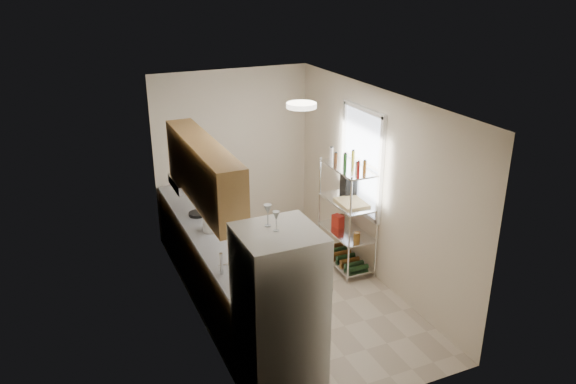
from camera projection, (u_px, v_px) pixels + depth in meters
name	position (u px, v px, depth m)	size (l,w,h in m)	color
room	(290.00, 201.00, 6.96)	(2.52, 4.42, 2.62)	#C2B29D
counter_run	(212.00, 260.00, 7.30)	(0.63, 3.51, 0.90)	#A67A47
upper_cabinets	(203.00, 171.00, 6.46)	(0.33, 2.20, 0.72)	#A67A47
range_hood	(192.00, 182.00, 7.32)	(0.50, 0.60, 0.12)	#B7BABC
window	(362.00, 161.00, 7.63)	(0.06, 1.00, 1.46)	white
bakers_rack	(348.00, 195.00, 7.67)	(0.45, 0.90, 1.73)	silver
ceiling_dome	(301.00, 105.00, 6.24)	(0.34, 0.34, 0.06)	white
refrigerator	(279.00, 316.00, 5.36)	(0.74, 0.74, 1.79)	white
wine_glass_a	(276.00, 221.00, 5.01)	(0.07, 0.07, 0.19)	silver
wine_glass_b	(268.00, 215.00, 5.10)	(0.07, 0.07, 0.21)	silver
rice_cooker	(212.00, 224.00, 7.07)	(0.24, 0.24, 0.19)	silver
frying_pan_large	(197.00, 214.00, 7.53)	(0.24, 0.24, 0.04)	black
frying_pan_small	(200.00, 213.00, 7.54)	(0.21, 0.21, 0.04)	black
cutting_board	(352.00, 203.00, 7.62)	(0.35, 0.45, 0.03)	tan
espresso_machine	(348.00, 184.00, 7.89)	(0.17, 0.26, 0.30)	black
storage_bag	(338.00, 221.00, 7.96)	(0.11, 0.16, 0.18)	#AF2215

